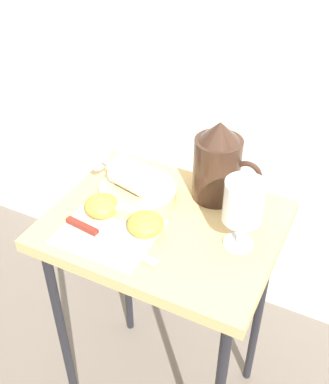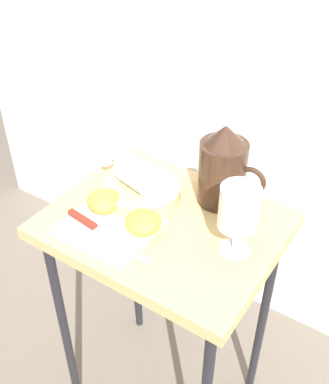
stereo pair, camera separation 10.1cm
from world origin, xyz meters
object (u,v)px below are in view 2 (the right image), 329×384
object	(u,v)px
table	(164,248)
apple_half_left	(104,201)
pitcher	(223,171)
wine_glass_upright	(240,210)
wine_glass_tipped_near	(135,172)
knife	(95,228)
apple_half_right	(143,222)
basket_tray	(142,192)

from	to	relation	value
table	apple_half_left	size ratio (longest dim) A/B	8.90
pitcher	wine_glass_upright	bearing A→B (deg)	-51.24
wine_glass_tipped_near	knife	world-z (taller)	wine_glass_tipped_near
table	knife	xyz separation A→B (m)	(-0.11, -0.11, 0.09)
wine_glass_upright	apple_half_left	world-z (taller)	wine_glass_upright
wine_glass_upright	apple_half_right	world-z (taller)	wine_glass_upright
table	apple_half_right	distance (m)	0.13
basket_tray	apple_half_left	world-z (taller)	apple_half_left
basket_tray	wine_glass_tipped_near	distance (m)	0.06
apple_half_right	basket_tray	bearing A→B (deg)	126.74
basket_tray	apple_half_left	size ratio (longest dim) A/B	2.29
apple_half_right	pitcher	bearing A→B (deg)	65.99
wine_glass_upright	knife	size ratio (longest dim) A/B	0.67
table	wine_glass_tipped_near	xyz separation A→B (m)	(-0.11, 0.04, 0.16)
basket_tray	knife	xyz separation A→B (m)	(-0.02, -0.15, -0.01)
table	apple_half_left	world-z (taller)	apple_half_left
wine_glass_upright	apple_half_right	xyz separation A→B (m)	(-0.19, -0.06, -0.08)
knife	apple_half_right	bearing A→B (deg)	32.65
knife	apple_half_left	bearing A→B (deg)	113.42
basket_tray	wine_glass_upright	distance (m)	0.28
basket_tray	knife	distance (m)	0.16
knife	wine_glass_tipped_near	bearing A→B (deg)	89.61
wine_glass_upright	wine_glass_tipped_near	size ratio (longest dim) A/B	0.98
apple_half_right	wine_glass_tipped_near	bearing A→B (deg)	133.46
basket_tray	wine_glass_upright	bearing A→B (deg)	-7.72
apple_half_right	knife	world-z (taller)	apple_half_right
wine_glass_tipped_near	apple_half_right	bearing A→B (deg)	-46.54
pitcher	apple_half_right	bearing A→B (deg)	-114.01
wine_glass_upright	knife	bearing A→B (deg)	-157.11
table	wine_glass_upright	xyz separation A→B (m)	(0.17, 0.00, 0.19)
table	wine_glass_upright	bearing A→B (deg)	1.62
apple_half_left	knife	size ratio (longest dim) A/B	0.33
pitcher	apple_half_left	bearing A→B (deg)	-138.22
wine_glass_upright	apple_half_right	bearing A→B (deg)	-162.22
pitcher	apple_half_right	world-z (taller)	pitcher
pitcher	wine_glass_upright	size ratio (longest dim) A/B	1.24
wine_glass_tipped_near	apple_half_right	distance (m)	0.14
basket_tray	apple_half_left	xyz separation A→B (m)	(-0.05, -0.09, 0.01)
table	apple_half_right	bearing A→B (deg)	-107.11
wine_glass_tipped_near	knife	size ratio (longest dim) A/B	0.68
knife	basket_tray	bearing A→B (deg)	83.96
table	knife	distance (m)	0.18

